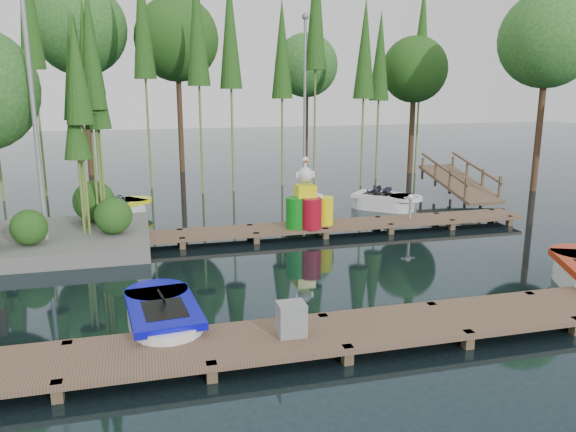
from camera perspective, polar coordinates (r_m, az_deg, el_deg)
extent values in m
plane|color=#1A2B31|center=(13.79, -1.49, -5.03)|extent=(90.00, 90.00, 0.00)
cube|color=brown|center=(9.67, 4.74, -11.70)|extent=(18.00, 1.50, 0.10)
cube|color=brown|center=(8.84, -22.33, -16.73)|extent=(0.16, 0.16, 0.50)
cube|color=brown|center=(9.95, -21.41, -13.17)|extent=(0.16, 0.16, 0.50)
cube|color=brown|center=(8.78, -7.74, -16.01)|extent=(0.16, 0.16, 0.50)
cube|color=brown|center=(9.89, -8.67, -12.50)|extent=(0.16, 0.16, 0.50)
cube|color=brown|center=(9.23, 6.05, -14.40)|extent=(0.16, 0.16, 0.50)
cube|color=brown|center=(10.30, 3.54, -11.30)|extent=(0.16, 0.16, 0.50)
cube|color=brown|center=(10.13, 17.79, -12.38)|extent=(0.16, 0.16, 0.50)
cube|color=brown|center=(11.11, 14.30, -9.81)|extent=(0.16, 0.16, 0.50)
cube|color=brown|center=(11.37, 27.14, -10.37)|extent=(0.16, 0.16, 0.50)
cube|color=brown|center=(12.25, 23.24, -8.30)|extent=(0.16, 0.16, 0.50)
cube|color=brown|center=(16.28, -0.08, -1.25)|extent=(15.00, 1.20, 0.10)
cube|color=brown|center=(15.70, -25.61, -3.90)|extent=(0.16, 0.16, 0.50)
cube|color=brown|center=(16.60, -25.02, -2.96)|extent=(0.16, 0.16, 0.50)
cube|color=brown|center=(15.42, -18.20, -3.54)|extent=(0.16, 0.16, 0.50)
cube|color=brown|center=(16.34, -18.02, -2.59)|extent=(0.16, 0.16, 0.50)
cube|color=brown|center=(15.41, -10.65, -3.10)|extent=(0.16, 0.16, 0.50)
cube|color=brown|center=(16.33, -10.91, -2.18)|extent=(0.16, 0.16, 0.50)
cube|color=brown|center=(15.66, -3.23, -2.62)|extent=(0.16, 0.16, 0.50)
cube|color=brown|center=(16.57, -3.90, -1.74)|extent=(0.16, 0.16, 0.50)
cube|color=brown|center=(16.17, 3.83, -2.12)|extent=(0.16, 0.16, 0.50)
cube|color=brown|center=(17.05, 2.81, -1.30)|extent=(0.16, 0.16, 0.50)
cube|color=brown|center=(16.91, 10.37, -1.63)|extent=(0.16, 0.16, 0.50)
cube|color=brown|center=(17.75, 9.07, -0.87)|extent=(0.16, 0.16, 0.50)
cube|color=brown|center=(17.84, 16.29, -1.17)|extent=(0.16, 0.16, 0.50)
cube|color=brown|center=(18.65, 14.79, -0.46)|extent=(0.16, 0.16, 0.50)
cube|color=brown|center=(18.95, 21.57, -0.74)|extent=(0.16, 0.16, 0.50)
cube|color=brown|center=(19.71, 19.94, -0.10)|extent=(0.16, 0.16, 0.50)
cube|color=slate|center=(16.57, -24.71, -2.49)|extent=(6.20, 4.20, 0.42)
sphere|color=#295A1C|center=(15.42, -24.82, -1.06)|extent=(0.90, 0.90, 0.90)
sphere|color=#295A1C|center=(17.34, -19.12, 1.41)|extent=(1.20, 1.20, 1.20)
sphere|color=#295A1C|center=(15.76, -17.32, 0.04)|extent=(1.00, 1.00, 1.00)
cylinder|color=olive|center=(16.43, -19.28, 7.76)|extent=(0.07, 0.07, 5.93)
cone|color=#295A1C|center=(16.39, -19.85, 14.99)|extent=(0.70, 0.70, 2.97)
cylinder|color=olive|center=(16.30, -20.41, 7.16)|extent=(0.07, 0.07, 5.66)
cone|color=#295A1C|center=(16.24, -20.99, 14.12)|extent=(0.70, 0.70, 2.83)
cylinder|color=olive|center=(16.47, -18.53, 6.59)|extent=(0.07, 0.07, 5.22)
cone|color=#295A1C|center=(16.38, -19.01, 12.95)|extent=(0.70, 0.70, 2.61)
cylinder|color=olive|center=(15.68, -20.13, 6.73)|extent=(0.07, 0.07, 5.53)
cone|color=#295A1C|center=(15.61, -20.71, 13.80)|extent=(0.70, 0.70, 2.76)
cylinder|color=olive|center=(15.91, -20.40, 4.03)|extent=(0.07, 0.07, 4.01)
cone|color=#295A1C|center=(15.77, -20.81, 9.07)|extent=(0.70, 0.70, 2.01)
cylinder|color=olive|center=(16.30, -18.89, 8.07)|extent=(0.07, 0.07, 6.11)
cone|color=#295A1C|center=(16.27, -19.47, 15.58)|extent=(0.70, 0.70, 3.05)
cylinder|color=#47301E|center=(25.20, 24.25, 9.14)|extent=(0.26, 0.26, 6.06)
sphere|color=#37742C|center=(25.23, 24.92, 15.99)|extent=(3.81, 3.81, 3.81)
cylinder|color=#47301E|center=(28.58, 12.49, 9.28)|extent=(0.26, 0.26, 5.02)
sphere|color=#295A1C|center=(28.53, 12.75, 14.32)|extent=(3.16, 3.16, 3.16)
cylinder|color=#47301E|center=(30.77, 1.82, 10.11)|extent=(0.26, 0.26, 5.31)
sphere|color=#37742C|center=(30.74, 1.86, 15.06)|extent=(3.34, 3.34, 3.34)
cylinder|color=#47301E|center=(28.88, -10.95, 10.82)|extent=(0.26, 0.26, 6.46)
sphere|color=#295A1C|center=(28.94, -11.24, 17.22)|extent=(4.06, 4.06, 4.06)
cylinder|color=#47301E|center=(28.88, -19.88, 10.68)|extent=(0.26, 0.26, 6.85)
sphere|color=#37742C|center=(28.97, -20.43, 17.44)|extent=(4.31, 4.31, 4.31)
cylinder|color=olive|center=(23.87, -24.38, 13.31)|extent=(0.09, 0.09, 9.66)
cylinder|color=olive|center=(24.65, -19.03, 11.41)|extent=(0.09, 0.09, 7.69)
cone|color=#295A1C|center=(24.71, -19.42, 16.40)|extent=(0.90, 0.90, 4.23)
cylinder|color=olive|center=(24.24, -14.26, 13.24)|extent=(0.09, 0.09, 8.99)
cone|color=#295A1C|center=(24.39, -14.62, 19.15)|extent=(0.90, 0.90, 4.94)
cylinder|color=olive|center=(22.75, -9.00, 12.80)|extent=(0.09, 0.09, 8.44)
cone|color=#295A1C|center=(22.86, -9.23, 18.73)|extent=(0.90, 0.90, 4.64)
cylinder|color=olive|center=(23.04, -5.78, 12.63)|extent=(0.09, 0.09, 8.22)
cone|color=#295A1C|center=(23.14, -5.92, 18.34)|extent=(0.90, 0.90, 4.52)
cylinder|color=olive|center=(24.37, -0.61, 11.77)|extent=(0.09, 0.09, 7.41)
cone|color=#295A1C|center=(24.40, -0.62, 16.64)|extent=(0.90, 0.90, 4.07)
cylinder|color=olive|center=(25.00, 2.79, 14.51)|extent=(0.09, 0.09, 9.77)
cone|color=#295A1C|center=(25.21, 2.86, 20.74)|extent=(0.90, 0.90, 5.38)
cylinder|color=olive|center=(24.40, 7.66, 11.65)|extent=(0.09, 0.09, 7.40)
cone|color=#295A1C|center=(24.44, 7.82, 16.52)|extent=(0.90, 0.90, 4.07)
cylinder|color=olive|center=(26.41, 9.18, 11.43)|extent=(0.09, 0.09, 7.14)
cone|color=#295A1C|center=(26.43, 9.35, 15.76)|extent=(0.90, 0.90, 3.93)
cylinder|color=olive|center=(28.41, 13.22, 12.85)|extent=(0.09, 0.09, 8.61)
cone|color=#295A1C|center=(28.51, 13.48, 17.70)|extent=(0.90, 0.90, 4.74)
cylinder|color=gray|center=(15.49, -24.37, 9.03)|extent=(0.12, 0.12, 7.00)
cylinder|color=gray|center=(24.77, 1.71, 11.32)|extent=(0.12, 0.12, 7.00)
sphere|color=gray|center=(24.92, 1.77, 19.62)|extent=(0.30, 0.30, 0.30)
cube|color=brown|center=(22.99, 16.98, 3.20)|extent=(1.50, 3.94, 0.95)
cube|color=brown|center=(21.28, 17.61, 2.50)|extent=(0.08, 0.08, 0.90)
cube|color=brown|center=(22.18, 16.13, 3.31)|extent=(0.08, 0.08, 0.90)
cube|color=brown|center=(23.10, 14.76, 4.04)|extent=(0.08, 0.08, 0.90)
cube|color=brown|center=(24.04, 13.50, 4.72)|extent=(0.08, 0.08, 0.90)
cube|color=brown|center=(22.54, 15.56, 4.65)|extent=(0.06, 3.54, 0.83)
cube|color=brown|center=(22.05, 20.69, 2.62)|extent=(0.08, 0.08, 0.90)
cube|color=brown|center=(22.93, 19.15, 3.40)|extent=(0.08, 0.08, 0.90)
cube|color=brown|center=(23.82, 17.71, 4.12)|extent=(0.08, 0.08, 0.90)
cube|color=brown|center=(24.73, 16.38, 4.78)|extent=(0.08, 0.08, 0.90)
cube|color=brown|center=(23.27, 18.55, 4.71)|extent=(0.06, 3.54, 0.83)
cube|color=white|center=(10.33, -12.49, -10.66)|extent=(1.26, 1.27, 0.53)
cylinder|color=white|center=(10.86, -12.93, -9.46)|extent=(1.26, 1.26, 0.53)
cylinder|color=white|center=(9.80, -12.00, -11.98)|extent=(1.26, 1.26, 0.53)
cube|color=#0707BE|center=(10.22, -12.57, -9.18)|extent=(1.37, 2.12, 0.13)
cylinder|color=#0707BE|center=(11.00, -13.19, -7.56)|extent=(1.29, 1.29, 0.13)
cube|color=black|center=(10.03, -12.43, -9.35)|extent=(0.81, 1.02, 0.06)
torus|color=black|center=(10.28, -12.74, -7.89)|extent=(0.17, 0.28, 0.26)
cube|color=white|center=(19.52, -16.88, 0.39)|extent=(1.50, 1.50, 0.49)
cylinder|color=white|center=(19.85, -15.70, 0.67)|extent=(1.50, 1.50, 0.49)
cylinder|color=white|center=(19.20, -18.11, 0.09)|extent=(1.50, 1.50, 0.49)
cube|color=#F7F50D|center=(19.47, -16.93, 1.15)|extent=(2.10, 2.03, 0.12)
cylinder|color=#F7F50D|center=(19.95, -15.21, 1.54)|extent=(1.53, 1.53, 0.12)
cube|color=black|center=(19.35, -17.34, 1.17)|extent=(1.09, 1.07, 0.05)
torus|color=black|center=(19.51, -16.67, 1.72)|extent=(0.27, 0.26, 0.23)
imported|color=#1E1E2D|center=(19.28, -17.49, 1.77)|extent=(0.48, 0.47, 0.86)
cube|color=white|center=(20.23, 9.57, 1.25)|extent=(1.61, 1.61, 0.52)
cylinder|color=white|center=(20.07, 11.12, 1.09)|extent=(1.60, 1.60, 0.52)
cylinder|color=white|center=(20.41, 8.05, 1.41)|extent=(1.60, 1.60, 0.52)
cube|color=white|center=(20.18, 9.60, 2.04)|extent=(2.24, 2.19, 0.13)
cylinder|color=white|center=(19.94, 11.87, 1.81)|extent=(1.64, 1.64, 0.13)
cube|color=black|center=(20.23, 9.10, 2.21)|extent=(1.17, 1.15, 0.06)
torus|color=black|center=(20.10, 10.01, 2.53)|extent=(0.29, 0.28, 0.25)
imported|color=#1E1E2D|center=(20.21, 8.99, 2.76)|extent=(0.47, 0.46, 0.85)
imported|color=#1E1E2D|center=(20.42, 10.16, 2.67)|extent=(0.36, 0.36, 0.64)
cube|color=gray|center=(9.33, 0.34, -10.41)|extent=(0.46, 0.38, 0.56)
cylinder|color=#F7F50D|center=(16.48, 3.67, 0.54)|extent=(0.55, 0.55, 0.82)
cylinder|color=#0D7D16|center=(16.03, 0.83, 0.33)|extent=(0.59, 0.59, 0.88)
cylinder|color=white|center=(16.47, 2.53, 0.66)|extent=(0.59, 0.59, 0.88)
cylinder|color=#A20B1D|center=(15.96, 2.38, 0.25)|extent=(0.59, 0.59, 0.88)
cube|color=#F7F50D|center=(16.08, 1.76, 2.59)|extent=(0.54, 0.54, 0.34)
sphere|color=white|center=(16.00, 1.77, 4.24)|extent=(0.43, 0.43, 0.43)
cylinder|color=white|center=(15.97, 1.78, 5.11)|extent=(0.10, 0.10, 0.29)
sphere|color=white|center=(15.94, 1.78, 5.70)|extent=(0.20, 0.20, 0.20)
cone|color=#F54C0C|center=(15.76, 1.98, 5.54)|extent=(0.10, 0.29, 0.10)
cube|color=white|center=(16.00, 1.77, 4.24)|extent=(0.54, 0.06, 0.18)
cylinder|color=gray|center=(17.57, 12.31, 0.65)|extent=(0.10, 0.10, 0.57)
sphere|color=white|center=(17.49, 12.37, 1.87)|extent=(0.19, 0.19, 0.19)
cube|color=gray|center=(17.49, 12.37, 1.87)|extent=(0.48, 0.04, 0.04)
cone|color=#F54C0C|center=(17.39, 12.55, 1.80)|extent=(0.04, 0.10, 0.04)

